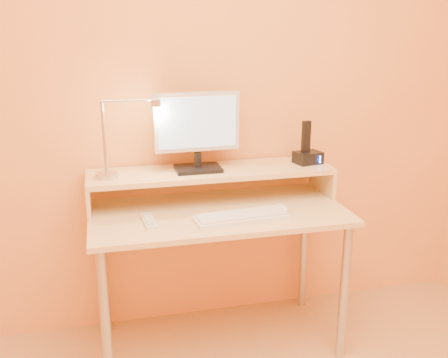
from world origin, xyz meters
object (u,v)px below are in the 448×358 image
object	(u,v)px
lamp_base	(107,175)
mouse	(281,208)
keyboard	(242,218)
remote_control	(149,221)
phone_dock	(308,158)
monitor_panel	(197,122)

from	to	relation	value
lamp_base	mouse	world-z (taller)	lamp_base
keyboard	mouse	world-z (taller)	mouse
lamp_base	remote_control	size ratio (longest dim) A/B	0.57
phone_dock	mouse	bearing A→B (deg)	-145.68
lamp_base	phone_dock	world-z (taller)	phone_dock
monitor_panel	remote_control	world-z (taller)	monitor_panel
phone_dock	keyboard	bearing A→B (deg)	-157.55
lamp_base	monitor_panel	bearing A→B (deg)	5.25
keyboard	remote_control	world-z (taller)	keyboard
keyboard	remote_control	distance (m)	0.41
keyboard	remote_control	size ratio (longest dim) A/B	2.42
lamp_base	keyboard	bearing A→B (deg)	-25.06
phone_dock	mouse	distance (m)	0.36
monitor_panel	keyboard	xyz separation A→B (m)	(0.14, -0.31, -0.39)
monitor_panel	lamp_base	bearing A→B (deg)	-176.57
lamp_base	remote_control	xyz separation A→B (m)	(0.17, -0.21, -0.16)
monitor_panel	phone_dock	xyz separation A→B (m)	(0.57, -0.01, -0.21)
remote_control	lamp_base	bearing A→B (deg)	124.47
monitor_panel	lamp_base	size ratio (longest dim) A/B	4.12
monitor_panel	phone_dock	world-z (taller)	monitor_panel
monitor_panel	keyboard	world-z (taller)	monitor_panel
phone_dock	mouse	xyz separation A→B (m)	(-0.22, -0.23, -0.17)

